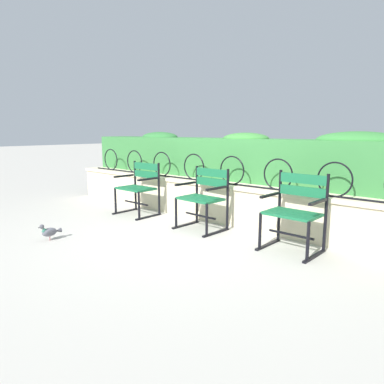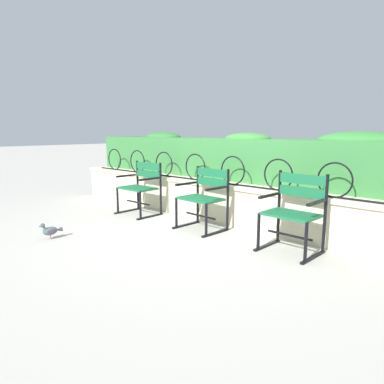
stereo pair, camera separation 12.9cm
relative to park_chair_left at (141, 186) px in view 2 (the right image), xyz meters
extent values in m
plane|color=#BCB7AD|center=(1.33, -0.28, -0.47)|extent=(60.00, 60.00, 0.00)
cube|color=beige|center=(1.33, 0.52, -0.19)|extent=(6.88, 0.35, 0.55)
cube|color=beige|center=(1.33, 0.52, 0.10)|extent=(6.88, 0.41, 0.05)
cylinder|color=black|center=(1.33, 0.45, 0.14)|extent=(6.35, 0.02, 0.02)
torus|color=black|center=(-1.38, 0.45, 0.34)|extent=(0.42, 0.02, 0.42)
torus|color=black|center=(-0.65, 0.45, 0.34)|extent=(0.42, 0.02, 0.42)
torus|color=black|center=(0.08, 0.45, 0.34)|extent=(0.42, 0.02, 0.42)
torus|color=black|center=(0.80, 0.45, 0.34)|extent=(0.42, 0.02, 0.42)
torus|color=black|center=(1.53, 0.45, 0.34)|extent=(0.42, 0.02, 0.42)
torus|color=black|center=(2.26, 0.45, 0.34)|extent=(0.42, 0.02, 0.42)
torus|color=black|center=(2.99, 0.45, 0.34)|extent=(0.42, 0.02, 0.42)
cube|color=#387A3D|center=(1.33, 1.02, 0.46)|extent=(6.74, 0.66, 0.65)
ellipsoid|color=#327538|center=(-0.58, 1.02, 0.78)|extent=(0.77, 0.59, 0.20)
ellipsoid|color=#397D36|center=(1.38, 1.02, 0.78)|extent=(0.77, 0.59, 0.19)
ellipsoid|color=#357C37|center=(3.04, 1.02, 0.78)|extent=(1.06, 0.59, 0.23)
cube|color=#19663D|center=(0.00, -0.21, -0.03)|extent=(0.60, 0.13, 0.03)
cube|color=#19663D|center=(0.00, -0.08, -0.03)|extent=(0.60, 0.13, 0.03)
cube|color=#19663D|center=(0.00, 0.06, -0.03)|extent=(0.60, 0.13, 0.03)
cube|color=#19663D|center=(0.00, 0.16, 0.32)|extent=(0.59, 0.03, 0.11)
cube|color=#19663D|center=(0.00, 0.16, 0.18)|extent=(0.59, 0.03, 0.11)
cylinder|color=black|center=(0.30, 0.17, -0.04)|extent=(0.04, 0.04, 0.86)
cylinder|color=black|center=(0.30, -0.26, -0.25)|extent=(0.04, 0.04, 0.44)
cube|color=black|center=(0.30, -0.07, -0.45)|extent=(0.04, 0.52, 0.02)
cube|color=black|center=(0.30, -0.07, 0.15)|extent=(0.04, 0.40, 0.03)
cylinder|color=black|center=(-0.30, 0.16, -0.04)|extent=(0.04, 0.04, 0.86)
cylinder|color=black|center=(-0.29, -0.27, -0.25)|extent=(0.04, 0.04, 0.44)
cube|color=black|center=(-0.30, -0.08, -0.45)|extent=(0.04, 0.52, 0.02)
cube|color=black|center=(-0.30, -0.08, 0.15)|extent=(0.04, 0.40, 0.03)
cylinder|color=black|center=(0.00, -0.08, -0.27)|extent=(0.56, 0.03, 0.03)
cube|color=#19663D|center=(1.35, -0.19, -0.03)|extent=(0.58, 0.15, 0.03)
cube|color=#19663D|center=(1.36, -0.05, -0.03)|extent=(0.58, 0.15, 0.03)
cube|color=#19663D|center=(1.36, 0.09, -0.03)|extent=(0.58, 0.15, 0.03)
cube|color=#19663D|center=(1.37, 0.19, 0.32)|extent=(0.58, 0.05, 0.11)
cube|color=#19663D|center=(1.37, 0.19, 0.18)|extent=(0.58, 0.05, 0.11)
cylinder|color=black|center=(1.66, 0.18, -0.04)|extent=(0.04, 0.04, 0.86)
cylinder|color=black|center=(1.64, -0.25, -0.25)|extent=(0.04, 0.04, 0.44)
cube|color=black|center=(1.65, -0.06, -0.45)|extent=(0.06, 0.52, 0.02)
cube|color=black|center=(1.65, -0.06, 0.15)|extent=(0.05, 0.40, 0.03)
cylinder|color=black|center=(1.08, 0.20, -0.04)|extent=(0.04, 0.04, 0.86)
cylinder|color=black|center=(1.06, -0.23, -0.25)|extent=(0.04, 0.04, 0.44)
cube|color=black|center=(1.07, -0.04, -0.45)|extent=(0.06, 0.52, 0.02)
cube|color=black|center=(1.07, -0.04, 0.15)|extent=(0.05, 0.40, 0.03)
cylinder|color=black|center=(1.36, -0.05, -0.27)|extent=(0.55, 0.05, 0.03)
cube|color=#19663D|center=(2.71, -0.19, -0.03)|extent=(0.58, 0.14, 0.03)
cube|color=#19663D|center=(2.72, -0.05, -0.03)|extent=(0.58, 0.14, 0.03)
cube|color=#19663D|center=(2.72, 0.08, -0.03)|extent=(0.58, 0.14, 0.03)
cube|color=#19663D|center=(2.72, 0.19, 0.35)|extent=(0.58, 0.04, 0.11)
cube|color=#19663D|center=(2.72, 0.19, 0.20)|extent=(0.58, 0.04, 0.11)
cylinder|color=black|center=(3.01, 0.18, -0.02)|extent=(0.04, 0.04, 0.90)
cylinder|color=black|center=(3.00, -0.25, -0.25)|extent=(0.04, 0.04, 0.44)
cube|color=black|center=(3.01, -0.06, -0.45)|extent=(0.05, 0.52, 0.02)
cube|color=black|center=(3.01, -0.06, 0.15)|extent=(0.04, 0.40, 0.03)
cylinder|color=black|center=(2.43, 0.19, -0.02)|extent=(0.04, 0.04, 0.90)
cylinder|color=black|center=(2.42, -0.24, -0.25)|extent=(0.04, 0.04, 0.44)
cube|color=black|center=(2.43, -0.05, -0.45)|extent=(0.05, 0.52, 0.02)
cube|color=black|center=(2.43, -0.05, 0.15)|extent=(0.04, 0.40, 0.03)
cylinder|color=black|center=(2.72, -0.05, -0.27)|extent=(0.55, 0.04, 0.03)
ellipsoid|color=#5B5B66|center=(0.25, -1.69, -0.36)|extent=(0.10, 0.19, 0.11)
cylinder|color=#2D6B56|center=(0.25, -1.75, -0.32)|extent=(0.04, 0.06, 0.06)
sphere|color=#494951|center=(0.25, -1.78, -0.27)|extent=(0.06, 0.06, 0.06)
cone|color=black|center=(0.25, -1.81, -0.28)|extent=(0.01, 0.02, 0.01)
cone|color=#404047|center=(0.25, -1.57, -0.37)|extent=(0.06, 0.08, 0.06)
ellipsoid|color=#4E4E56|center=(0.29, -1.68, -0.36)|extent=(0.02, 0.14, 0.07)
ellipsoid|color=#4E4E56|center=(0.21, -1.68, -0.36)|extent=(0.02, 0.14, 0.07)
cylinder|color=#C6515B|center=(0.27, -1.70, -0.44)|extent=(0.01, 0.01, 0.05)
cylinder|color=#C6515B|center=(0.23, -1.68, -0.44)|extent=(0.01, 0.01, 0.05)
camera|label=1|loc=(4.43, -3.70, 0.90)|focal=32.85mm
camera|label=2|loc=(4.53, -3.61, 0.90)|focal=32.85mm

